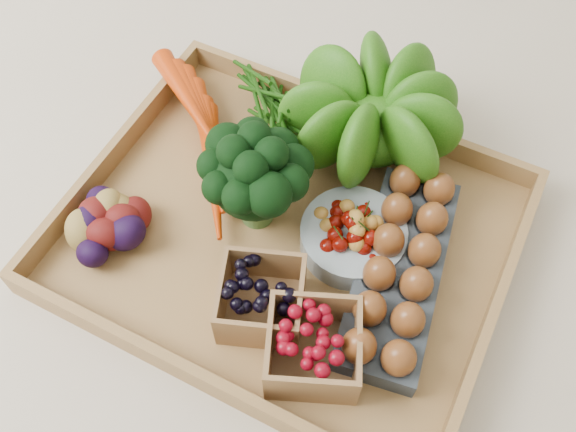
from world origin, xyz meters
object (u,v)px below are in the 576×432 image
at_px(cherry_bowl, 353,237).
at_px(egg_carton, 399,273).
at_px(broccoli, 256,191).
at_px(tray, 288,237).

xyz_separation_m(cherry_bowl, egg_carton, (0.07, -0.02, -0.00)).
distance_m(broccoli, egg_carton, 0.20).
relative_size(tray, egg_carton, 1.95).
height_order(tray, cherry_bowl, cherry_bowl).
relative_size(cherry_bowl, egg_carton, 0.48).
height_order(broccoli, egg_carton, broccoli).
bearing_deg(tray, egg_carton, 1.31).
xyz_separation_m(broccoli, egg_carton, (0.20, -0.00, -0.04)).
distance_m(tray, cherry_bowl, 0.09).
bearing_deg(tray, broccoli, 171.16).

